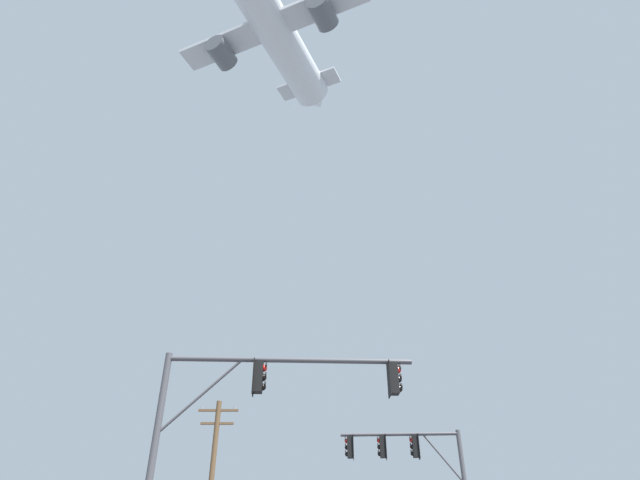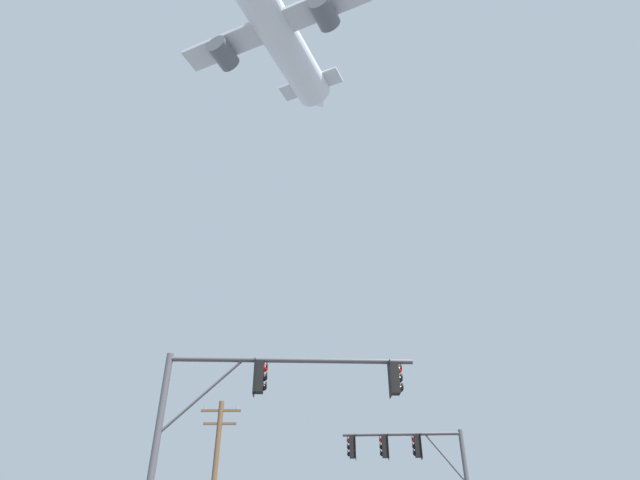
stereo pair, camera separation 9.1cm
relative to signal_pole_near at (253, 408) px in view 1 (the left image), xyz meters
name	(u,v)px [view 1 (the left image)]	position (x,y,z in m)	size (l,w,h in m)	color
signal_pole_near	(253,408)	(0.00, 0.00, 0.00)	(7.35, 0.64, 6.52)	#4C4C51
signal_pole_far	(417,465)	(6.06, 9.17, -0.16)	(5.32, 0.63, 6.23)	#4C4C51
airplane	(269,19)	(-3.98, 21.53, 48.75)	(22.44, 29.06, 8.25)	white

